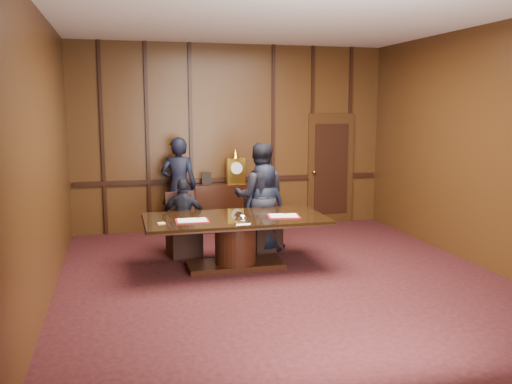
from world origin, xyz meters
The scene contains 13 objects.
room centered at (0.07, 0.14, 1.72)m, with size 7.00×7.04×3.50m.
sideboard centered at (0.00, 3.26, 0.49)m, with size 1.60×0.45×1.54m.
conference_table centered at (-0.53, 0.84, 0.51)m, with size 2.62×1.32×0.76m.
folder_left centered at (-1.17, 0.70, 0.77)m, with size 0.47×0.35×0.02m.
folder_right centered at (0.16, 0.70, 0.77)m, with size 0.51×0.40×0.02m.
inkstand centered at (-0.53, 0.39, 0.81)m, with size 0.20×0.14×0.12m.
notepad centered at (-1.60, 0.64, 0.77)m, with size 0.10×0.07×0.01m, color #F7D179.
chair_left centered at (-1.18, 1.72, 0.29)m, with size 0.55×0.55×0.99m.
chair_right centered at (0.12, 1.72, 0.29)m, with size 0.58×0.58×0.99m.
signatory_left centered at (-1.18, 1.64, 0.62)m, with size 0.73×0.30×1.24m, color black.
signatory_right centered at (0.12, 1.64, 0.72)m, with size 0.71×0.46×1.44m, color black.
witness_left centered at (-1.09, 3.10, 0.90)m, with size 0.66×0.43×1.80m, color black.
witness_right centered at (0.08, 1.76, 0.88)m, with size 0.86×0.67×1.76m, color black.
Camera 1 is at (-2.14, -6.67, 2.34)m, focal length 38.00 mm.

